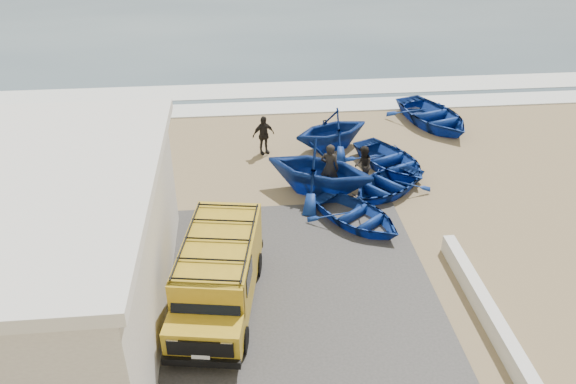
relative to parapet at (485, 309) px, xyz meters
name	(u,v)px	position (x,y,z in m)	size (l,w,h in m)	color
ground	(288,259)	(-5.00, 3.00, -0.28)	(160.00, 160.00, 0.00)	#8F7853
slab	(223,307)	(-7.00, 1.00, -0.25)	(12.00, 10.00, 0.05)	#403E3B
surf_line	(265,108)	(-5.00, 15.00, -0.25)	(180.00, 1.60, 0.06)	white
surf_wash	(262,90)	(-5.00, 17.50, -0.26)	(180.00, 2.20, 0.04)	white
parapet	(485,309)	(0.00, 0.00, 0.00)	(0.35, 6.00, 0.55)	silver
van	(218,272)	(-7.05, 1.19, 0.83)	(2.61, 5.01, 2.05)	gold
boat_near_left	(357,215)	(-2.54, 4.67, 0.08)	(2.45, 3.43, 0.71)	navy
boat_near_right	(386,184)	(-1.06, 6.61, 0.08)	(2.43, 3.40, 0.70)	navy
boat_mid_left	(319,168)	(-3.51, 6.80, 0.78)	(3.44, 3.99, 2.10)	navy
boat_mid_right	(390,160)	(-0.46, 8.37, 0.11)	(2.66, 3.72, 0.77)	navy
boat_far_left	(331,129)	(-2.48, 10.39, 0.61)	(2.89, 3.35, 1.76)	navy
boat_far_right	(433,116)	(2.54, 12.35, 0.18)	(3.16, 4.43, 0.92)	navy
fisherman_front	(330,168)	(-3.11, 6.97, 0.66)	(0.68, 0.45, 1.88)	black
fisherman_middle	(363,166)	(-1.80, 7.32, 0.50)	(0.75, 0.58, 1.54)	black
fisherman_back	(263,135)	(-5.33, 10.23, 0.55)	(0.96, 0.40, 1.64)	black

